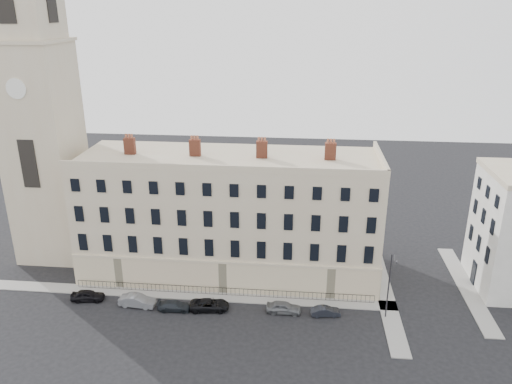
% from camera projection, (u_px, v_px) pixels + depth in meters
% --- Properties ---
extents(ground, '(160.00, 160.00, 0.00)m').
position_uv_depth(ground, '(270.00, 326.00, 52.90)').
color(ground, black).
rests_on(ground, ground).
extents(terrace, '(36.22, 12.22, 17.00)m').
position_uv_depth(terrace, '(230.00, 215.00, 61.95)').
color(terrace, '#C2AF90').
rests_on(terrace, ground).
extents(church_tower, '(8.00, 8.13, 44.00)m').
position_uv_depth(church_tower, '(40.00, 119.00, 62.10)').
color(church_tower, '#C2AF90').
rests_on(church_tower, ground).
extents(pavement_terrace, '(48.00, 2.00, 0.12)m').
position_uv_depth(pavement_terrace, '(188.00, 295.00, 58.45)').
color(pavement_terrace, gray).
rests_on(pavement_terrace, ground).
extents(pavement_east_return, '(2.00, 24.00, 0.12)m').
position_uv_depth(pavement_east_return, '(384.00, 292.00, 59.14)').
color(pavement_east_return, gray).
rests_on(pavement_east_return, ground).
extents(pavement_adjacent, '(2.00, 20.00, 0.12)m').
position_uv_depth(pavement_adjacent, '(466.00, 287.00, 60.09)').
color(pavement_adjacent, gray).
rests_on(pavement_adjacent, ground).
extents(railings, '(35.00, 0.04, 0.96)m').
position_uv_depth(railings, '(222.00, 291.00, 58.28)').
color(railings, black).
rests_on(railings, ground).
extents(car_a, '(3.91, 1.96, 1.28)m').
position_uv_depth(car_a, '(88.00, 295.00, 57.29)').
color(car_a, black).
rests_on(car_a, ground).
extents(car_b, '(4.23, 1.72, 1.36)m').
position_uv_depth(car_b, '(137.00, 301.00, 56.20)').
color(car_b, slate).
rests_on(car_b, ground).
extents(car_c, '(3.82, 1.69, 1.09)m').
position_uv_depth(car_c, '(174.00, 306.00, 55.49)').
color(car_c, '#1F2329').
rests_on(car_c, ground).
extents(car_d, '(4.57, 2.50, 1.21)m').
position_uv_depth(car_d, '(210.00, 305.00, 55.58)').
color(car_d, black).
rests_on(car_d, ground).
extents(car_e, '(3.92, 1.65, 1.32)m').
position_uv_depth(car_e, '(284.00, 307.00, 55.02)').
color(car_e, slate).
rests_on(car_e, ground).
extents(car_f, '(3.35, 1.56, 1.06)m').
position_uv_depth(car_f, '(326.00, 311.00, 54.52)').
color(car_f, black).
rests_on(car_f, ground).
extents(streetlamp, '(0.47, 1.66, 7.73)m').
position_uv_depth(streetlamp, '(389.00, 284.00, 52.77)').
color(streetlamp, '#313035').
rests_on(streetlamp, ground).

